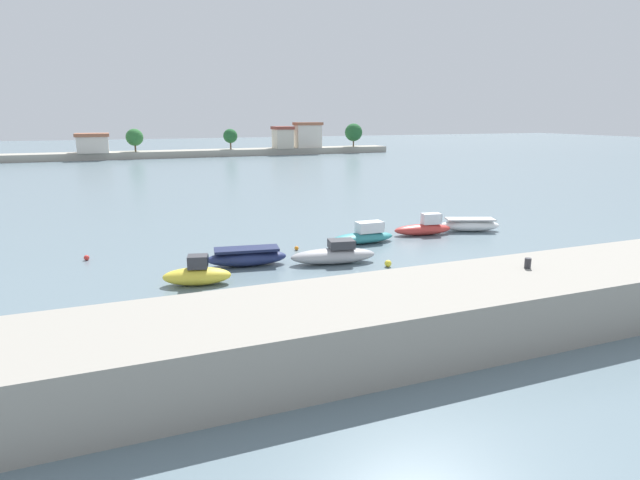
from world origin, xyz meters
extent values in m
plane|color=slate|center=(0.00, 0.00, 0.00)|extent=(400.00, 400.00, 0.00)
cube|color=gray|center=(0.00, -6.92, 1.24)|extent=(72.93, 5.55, 2.48)
cylinder|color=#2D2D33|center=(-1.11, -6.33, 2.71)|extent=(0.29, 0.29, 0.47)
ellipsoid|color=yellow|center=(-14.52, 4.35, 0.49)|extent=(4.01, 2.29, 0.98)
cube|color=#333338|center=(-14.44, 4.33, 1.34)|extent=(1.25, 1.13, 0.71)
cube|color=black|center=(-13.91, 4.21, 1.41)|extent=(0.26, 0.81, 0.50)
ellipsoid|color=navy|center=(-11.01, 7.06, 0.49)|extent=(5.22, 2.38, 0.97)
cube|color=#161E41|center=(-11.01, 7.06, 1.06)|extent=(4.18, 1.97, 0.17)
ellipsoid|color=#9E9EA3|center=(-5.74, 5.49, 0.49)|extent=(5.71, 2.53, 0.99)
cube|color=#333338|center=(-5.22, 5.40, 1.26)|extent=(1.78, 1.42, 0.55)
cube|color=black|center=(-4.43, 5.26, 1.32)|extent=(0.26, 1.05, 0.39)
ellipsoid|color=teal|center=(-1.54, 9.75, 0.39)|extent=(4.93, 1.79, 0.77)
cube|color=silver|center=(-1.00, 9.75, 1.17)|extent=(1.98, 1.05, 0.79)
cube|color=black|center=(-0.02, 9.76, 1.25)|extent=(0.08, 0.93, 0.56)
ellipsoid|color=#C63833|center=(4.06, 10.39, 0.43)|extent=(4.89, 2.10, 0.86)
cube|color=silver|center=(4.73, 10.28, 1.28)|extent=(1.57, 1.01, 0.84)
cube|color=black|center=(5.46, 10.17, 1.37)|extent=(0.19, 0.72, 0.59)
ellipsoid|color=white|center=(8.45, 10.19, 0.47)|extent=(5.12, 3.29, 0.93)
cube|color=#AFAFAF|center=(8.45, 10.19, 0.99)|extent=(4.12, 2.69, 0.11)
sphere|color=orange|center=(-6.86, 9.49, 0.15)|extent=(0.30, 0.30, 0.30)
sphere|color=yellow|center=(-2.84, 3.50, 0.22)|extent=(0.44, 0.44, 0.44)
sphere|color=red|center=(-20.55, 12.08, 0.18)|extent=(0.35, 0.35, 0.35)
cube|color=#9E998C|center=(0.00, 98.79, 0.75)|extent=(94.64, 6.25, 1.49)
cube|color=beige|center=(-22.54, 98.11, 3.19)|extent=(6.20, 5.70, 3.39)
cube|color=#995B42|center=(-22.54, 98.11, 5.24)|extent=(6.82, 6.27, 0.70)
cube|color=beige|center=(19.97, 97.93, 3.75)|extent=(4.11, 4.83, 4.51)
cube|color=brown|center=(19.97, 97.93, 6.35)|extent=(4.52, 5.31, 0.70)
cube|color=beige|center=(26.52, 97.99, 4.22)|extent=(6.20, 3.40, 5.45)
cube|color=#995B42|center=(26.52, 97.99, 7.30)|extent=(6.82, 3.74, 0.70)
cylinder|color=brown|center=(-13.98, 98.50, 2.30)|extent=(0.36, 0.36, 1.61)
sphere|color=#2D6B33|center=(-13.98, 98.50, 4.59)|extent=(3.73, 3.73, 3.73)
cylinder|color=brown|center=(38.88, 97.79, 2.39)|extent=(0.36, 0.36, 1.80)
sphere|color=#235B2D|center=(38.88, 97.79, 5.08)|extent=(4.45, 4.45, 4.45)
cylinder|color=brown|center=(7.36, 98.85, 2.37)|extent=(0.36, 0.36, 1.76)
sphere|color=#235B2D|center=(7.36, 98.85, 4.57)|extent=(3.31, 3.31, 3.31)
camera|label=1|loc=(-18.19, -23.83, 9.26)|focal=28.91mm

